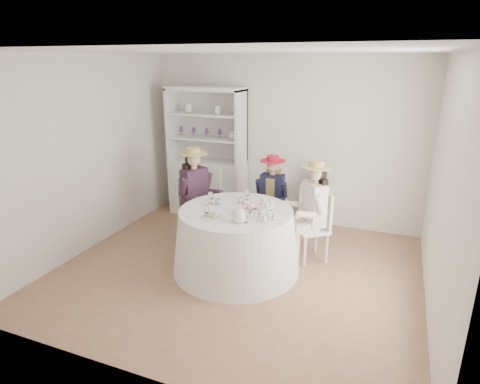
% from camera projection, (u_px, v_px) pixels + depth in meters
% --- Properties ---
extents(ground, '(4.50, 4.50, 0.00)m').
position_uv_depth(ground, '(237.00, 271.00, 5.21)').
color(ground, '#8C6146').
rests_on(ground, ground).
extents(ceiling, '(4.50, 4.50, 0.00)m').
position_uv_depth(ceiling, '(237.00, 51.00, 4.37)').
color(ceiling, white).
rests_on(ceiling, wall_back).
extents(wall_back, '(4.50, 0.00, 4.50)m').
position_uv_depth(wall_back, '(283.00, 141.00, 6.56)').
color(wall_back, silver).
rests_on(wall_back, ground).
extents(wall_front, '(4.50, 0.00, 4.50)m').
position_uv_depth(wall_front, '(137.00, 235.00, 3.03)').
color(wall_front, silver).
rests_on(wall_front, ground).
extents(wall_left, '(0.00, 4.50, 4.50)m').
position_uv_depth(wall_left, '(88.00, 155.00, 5.58)').
color(wall_left, silver).
rests_on(wall_left, ground).
extents(wall_right, '(0.00, 4.50, 4.50)m').
position_uv_depth(wall_right, '(445.00, 192.00, 4.00)').
color(wall_right, silver).
rests_on(wall_right, ground).
extents(tea_table, '(1.63, 1.63, 0.82)m').
position_uv_depth(tea_table, '(236.00, 240.00, 5.14)').
color(tea_table, white).
rests_on(tea_table, ground).
extents(hutch, '(1.47, 0.92, 2.20)m').
position_uv_depth(hutch, '(208.00, 171.00, 6.95)').
color(hutch, silver).
rests_on(hutch, ground).
extents(side_table, '(0.54, 0.54, 0.76)m').
position_uv_depth(side_table, '(316.00, 206.00, 6.41)').
color(side_table, silver).
rests_on(side_table, ground).
extents(hatbox, '(0.36, 0.36, 0.28)m').
position_uv_depth(hatbox, '(318.00, 175.00, 6.25)').
color(hatbox, black).
rests_on(hatbox, side_table).
extents(guest_left, '(0.61, 0.55, 1.43)m').
position_uv_depth(guest_left, '(196.00, 190.00, 5.83)').
color(guest_left, silver).
rests_on(guest_left, ground).
extents(guest_mid, '(0.47, 0.49, 1.30)m').
position_uv_depth(guest_mid, '(272.00, 194.00, 5.90)').
color(guest_mid, silver).
rests_on(guest_mid, ground).
extents(guest_right, '(0.60, 0.57, 1.39)m').
position_uv_depth(guest_right, '(313.00, 206.00, 5.27)').
color(guest_right, silver).
rests_on(guest_right, ground).
extents(spare_chair, '(0.46, 0.46, 1.01)m').
position_uv_depth(spare_chair, '(214.00, 193.00, 6.56)').
color(spare_chair, silver).
rests_on(spare_chair, ground).
extents(teacup_a, '(0.10, 0.10, 0.07)m').
position_uv_depth(teacup_a, '(218.00, 202.00, 5.19)').
color(teacup_a, white).
rests_on(teacup_a, tea_table).
extents(teacup_b, '(0.10, 0.10, 0.07)m').
position_uv_depth(teacup_b, '(240.00, 201.00, 5.24)').
color(teacup_b, white).
rests_on(teacup_b, tea_table).
extents(teacup_c, '(0.09, 0.09, 0.06)m').
position_uv_depth(teacup_c, '(260.00, 207.00, 5.01)').
color(teacup_c, white).
rests_on(teacup_c, tea_table).
extents(flower_bowl, '(0.29, 0.29, 0.06)m').
position_uv_depth(flower_bowl, '(250.00, 210.00, 4.92)').
color(flower_bowl, white).
rests_on(flower_bowl, tea_table).
extents(flower_arrangement, '(0.18, 0.18, 0.07)m').
position_uv_depth(flower_arrangement, '(250.00, 206.00, 4.91)').
color(flower_arrangement, pink).
rests_on(flower_arrangement, tea_table).
extents(table_teapot, '(0.25, 0.18, 0.19)m').
position_uv_depth(table_teapot, '(240.00, 216.00, 4.61)').
color(table_teapot, white).
rests_on(table_teapot, tea_table).
extents(sandwich_plate, '(0.28, 0.28, 0.06)m').
position_uv_depth(sandwich_plate, '(214.00, 216.00, 4.77)').
color(sandwich_plate, white).
rests_on(sandwich_plate, tea_table).
extents(cupcake_stand, '(0.25, 0.25, 0.24)m').
position_uv_depth(cupcake_stand, '(267.00, 212.00, 4.69)').
color(cupcake_stand, white).
rests_on(cupcake_stand, tea_table).
extents(stemware_set, '(0.88, 0.85, 0.15)m').
position_uv_depth(stemware_set, '(236.00, 204.00, 4.98)').
color(stemware_set, white).
rests_on(stemware_set, tea_table).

